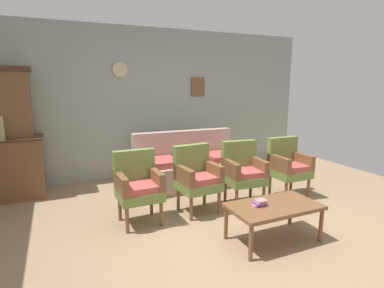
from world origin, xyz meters
TOP-DOWN VIEW (x-y plane):
  - ground_plane at (0.00, 0.00)m, footprint 7.68×7.68m
  - wall_back_with_decor at (0.00, 2.63)m, footprint 6.40×0.09m
  - side_cabinet at (-2.46, 2.25)m, footprint 1.16×0.55m
  - vase_on_cabinet at (-2.40, 2.06)m, footprint 0.10×0.10m
  - floral_couch at (0.34, 1.73)m, footprint 1.83×0.84m
  - armchair_row_middle at (-0.82, 0.66)m, footprint 0.53×0.51m
  - armchair_near_cabinet at (-0.01, 0.68)m, footprint 0.56×0.53m
  - armchair_by_doorway at (0.71, 0.65)m, footprint 0.57×0.54m
  - armchair_near_couch_end at (1.51, 0.63)m, footprint 0.53×0.50m
  - coffee_table at (0.42, -0.40)m, footprint 1.00×0.56m
  - book_stack_on_table at (0.26, -0.36)m, footprint 0.15×0.10m

SIDE VIEW (x-z plane):
  - ground_plane at x=0.00m, z-range 0.00..0.00m
  - floral_couch at x=0.34m, z-range -0.12..0.78m
  - coffee_table at x=0.42m, z-range 0.17..0.59m
  - book_stack_on_table at x=0.26m, z-range 0.42..0.49m
  - side_cabinet at x=-2.46m, z-range 0.00..0.93m
  - armchair_row_middle at x=-0.82m, z-range 0.05..0.95m
  - armchair_near_cabinet at x=-0.01m, z-range 0.05..0.95m
  - armchair_by_doorway at x=0.71m, z-range 0.05..0.95m
  - armchair_near_couch_end at x=1.51m, z-range 0.05..0.95m
  - vase_on_cabinet at x=-2.40m, z-range 0.93..1.26m
  - wall_back_with_decor at x=0.00m, z-range 0.00..2.70m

